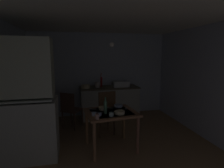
% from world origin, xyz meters
% --- Properties ---
extents(ground_plane, '(4.90, 4.90, 0.00)m').
position_xyz_m(ground_plane, '(0.00, 0.00, 0.00)').
color(ground_plane, '#92714A').
extents(wall_back, '(3.97, 0.10, 2.37)m').
position_xyz_m(wall_back, '(0.00, 2.00, 1.18)').
color(wall_back, silver).
rests_on(wall_back, ground).
extents(wall_right, '(0.10, 4.00, 2.37)m').
position_xyz_m(wall_right, '(1.98, 0.00, 1.18)').
color(wall_right, silver).
rests_on(wall_right, ground).
extents(ceiling_slab, '(3.97, 4.00, 0.10)m').
position_xyz_m(ceiling_slab, '(0.00, 0.00, 2.42)').
color(ceiling_slab, white).
extents(hutch_cabinet, '(0.86, 0.60, 2.03)m').
position_xyz_m(hutch_cabinet, '(-1.48, -0.13, 0.95)').
color(hutch_cabinet, '#B3B7A3').
rests_on(hutch_cabinet, ground).
extents(counter_cabinet, '(1.62, 0.64, 0.87)m').
position_xyz_m(counter_cabinet, '(0.22, 1.63, 0.43)').
color(counter_cabinet, '#B3B7A3').
rests_on(counter_cabinet, ground).
extents(sink_basin, '(0.44, 0.34, 0.15)m').
position_xyz_m(sink_basin, '(0.55, 1.63, 0.95)').
color(sink_basin, silver).
rests_on(sink_basin, counter_cabinet).
extents(hand_pump, '(0.05, 0.27, 0.39)m').
position_xyz_m(hand_pump, '(0.01, 1.68, 1.04)').
color(hand_pump, '#B21E19').
rests_on(hand_pump, counter_cabinet).
extents(mixing_bowl_counter, '(0.23, 0.23, 0.09)m').
position_xyz_m(mixing_bowl_counter, '(-0.44, 1.58, 0.91)').
color(mixing_bowl_counter, beige).
rests_on(mixing_bowl_counter, counter_cabinet).
extents(stoneware_crock, '(0.14, 0.14, 0.15)m').
position_xyz_m(stoneware_crock, '(-0.12, 1.62, 0.94)').
color(stoneware_crock, beige).
rests_on(stoneware_crock, counter_cabinet).
extents(dining_table, '(0.99, 0.87, 0.73)m').
position_xyz_m(dining_table, '(-0.10, -0.13, 0.62)').
color(dining_table, brown).
rests_on(dining_table, ground).
extents(chair_far_side, '(0.48, 0.48, 1.00)m').
position_xyz_m(chair_far_side, '(-0.10, 0.49, 0.52)').
color(chair_far_side, '#513722').
rests_on(chair_far_side, ground).
extents(chair_by_counter, '(0.56, 0.56, 0.88)m').
position_xyz_m(chair_by_counter, '(-0.84, 1.04, 0.47)').
color(chair_by_counter, '#523525').
rests_on(chair_by_counter, ground).
extents(serving_bowl_wide, '(0.18, 0.18, 0.05)m').
position_xyz_m(serving_bowl_wide, '(0.03, -0.28, 0.75)').
color(serving_bowl_wide, beige).
rests_on(serving_bowl_wide, dining_table).
extents(soup_bowl_small, '(0.17, 0.17, 0.05)m').
position_xyz_m(soup_bowl_small, '(0.12, 0.15, 0.75)').
color(soup_bowl_small, '#9EB2C6').
rests_on(soup_bowl_small, dining_table).
extents(sauce_dish, '(0.16, 0.16, 0.06)m').
position_xyz_m(sauce_dish, '(-0.23, 0.02, 0.76)').
color(sauce_dish, beige).
rests_on(sauce_dish, dining_table).
extents(teacup_mint, '(0.07, 0.07, 0.08)m').
position_xyz_m(teacup_mint, '(-0.40, -0.46, 0.77)').
color(teacup_mint, tan).
rests_on(teacup_mint, dining_table).
extents(mug_dark, '(0.06, 0.06, 0.06)m').
position_xyz_m(mug_dark, '(-0.33, -0.32, 0.75)').
color(mug_dark, '#9EB2C6').
rests_on(mug_dark, dining_table).
extents(teacup_cream, '(0.08, 0.08, 0.07)m').
position_xyz_m(teacup_cream, '(-0.15, -0.37, 0.76)').
color(teacup_cream, '#ADD1C1').
rests_on(teacup_cream, dining_table).
extents(mug_tall, '(0.07, 0.07, 0.06)m').
position_xyz_m(mug_tall, '(-0.43, -0.28, 0.76)').
color(mug_tall, '#9EB2C6').
rests_on(mug_tall, dining_table).
extents(glass_bottle, '(0.06, 0.06, 0.30)m').
position_xyz_m(glass_bottle, '(-0.22, -0.22, 0.85)').
color(glass_bottle, '#4C7F56').
rests_on(glass_bottle, dining_table).
extents(table_knife, '(0.20, 0.08, 0.00)m').
position_xyz_m(table_knife, '(-0.35, -0.14, 0.73)').
color(table_knife, silver).
rests_on(table_knife, dining_table).
extents(teaspoon_near_bowl, '(0.08, 0.14, 0.00)m').
position_xyz_m(teaspoon_near_bowl, '(0.23, 0.01, 0.73)').
color(teaspoon_near_bowl, beige).
rests_on(teaspoon_near_bowl, dining_table).
extents(teaspoon_by_cup, '(0.13, 0.09, 0.00)m').
position_xyz_m(teaspoon_by_cup, '(-0.08, 0.11, 0.73)').
color(teaspoon_by_cup, beige).
rests_on(teaspoon_by_cup, dining_table).
extents(serving_spoon, '(0.13, 0.12, 0.00)m').
position_xyz_m(serving_spoon, '(-0.41, 0.08, 0.73)').
color(serving_spoon, beige).
rests_on(serving_spoon, dining_table).
extents(pendant_bulb, '(0.08, 0.08, 0.08)m').
position_xyz_m(pendant_bulb, '(-0.09, -0.19, 1.93)').
color(pendant_bulb, '#F9EFCC').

